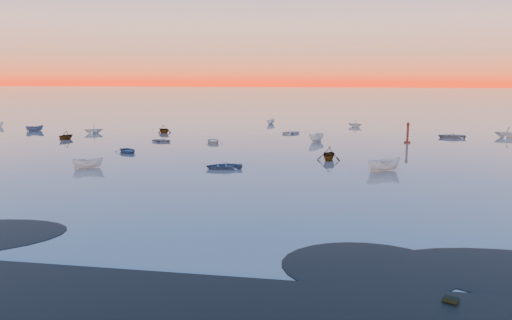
# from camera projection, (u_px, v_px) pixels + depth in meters

# --- Properties ---
(ground) EXTENTS (600.00, 600.00, 0.00)m
(ground) POSITION_uv_depth(u_px,v_px,m) (297.00, 117.00, 127.68)
(ground) COLOR #6B5F59
(ground) RESTS_ON ground
(mud_lobes) EXTENTS (140.00, 6.00, 0.07)m
(mud_lobes) POSITION_uv_depth(u_px,v_px,m) (148.00, 258.00, 29.56)
(mud_lobes) COLOR black
(mud_lobes) RESTS_ON ground
(moored_fleet) EXTENTS (124.00, 58.00, 1.20)m
(moored_fleet) POSITION_uv_depth(u_px,v_px,m) (272.00, 141.00, 82.02)
(moored_fleet) COLOR silver
(moored_fleet) RESTS_ON ground
(boat_near_left) EXTENTS (3.96, 3.85, 0.98)m
(boat_near_left) POSITION_uv_depth(u_px,v_px,m) (128.00, 153.00, 69.30)
(boat_near_left) COLOR #3E5376
(boat_near_left) RESTS_ON ground
(boat_near_center) EXTENTS (3.63, 4.58, 1.47)m
(boat_near_center) POSITION_uv_depth(u_px,v_px,m) (384.00, 171.00, 56.06)
(boat_near_center) COLOR silver
(boat_near_center) RESTS_ON ground
(channel_marker) EXTENTS (0.99, 0.99, 3.54)m
(channel_marker) POSITION_uv_depth(u_px,v_px,m) (408.00, 134.00, 78.95)
(channel_marker) COLOR #46150F
(channel_marker) RESTS_ON ground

